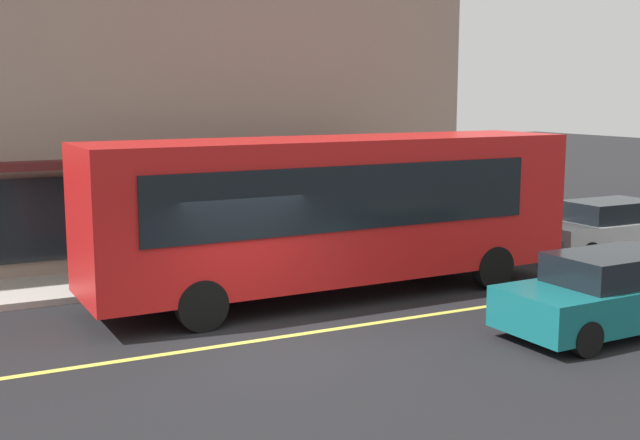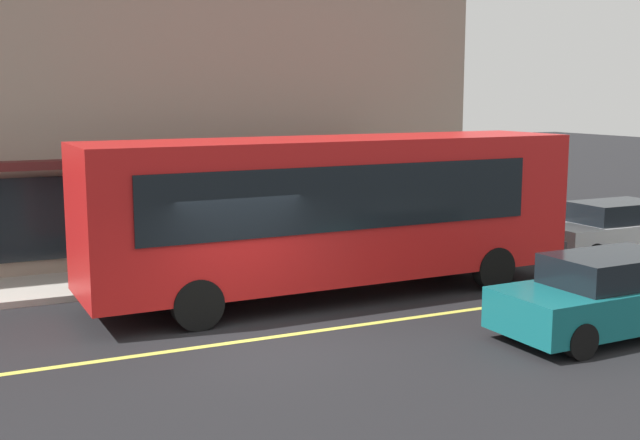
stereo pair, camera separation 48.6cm
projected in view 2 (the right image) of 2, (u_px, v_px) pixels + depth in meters
ground at (258, 339)px, 14.63m from camera, size 120.00×120.00×0.00m
sidewalk at (179, 275)px, 19.43m from camera, size 80.00×2.45×0.15m
lane_centre_stripe at (258, 339)px, 14.62m from camera, size 36.00×0.16×0.01m
storefront_building at (23, 64)px, 23.89m from camera, size 23.47×12.49×10.63m
bus at (336, 207)px, 17.47m from camera, size 11.18×2.79×3.50m
traffic_light at (385, 168)px, 20.83m from camera, size 0.30×0.52×3.20m
car_silver at (612, 230)px, 21.92m from camera, size 4.32×1.91×1.52m
car_teal at (607, 296)px, 14.80m from camera, size 4.36×1.98×1.52m
pedestrian_mid_block at (273, 228)px, 19.85m from camera, size 0.34×0.34×1.65m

